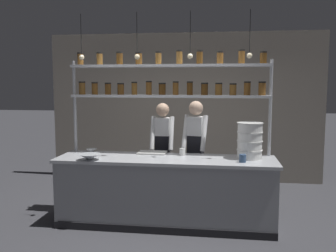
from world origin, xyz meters
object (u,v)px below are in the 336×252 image
object	(u,v)px
prep_bowl_near_left	(89,157)
prep_bowl_center_front	(91,150)
chef_left	(163,148)
serving_cup_front	(243,158)
serving_cup_by_board	(182,152)
chef_center	(195,148)
container_stack	(250,141)
spice_shelf_unit	(170,85)
cutting_board	(152,153)

from	to	relation	value
prep_bowl_near_left	prep_bowl_center_front	xyz separation A→B (m)	(-0.17, 0.56, -0.02)
chef_left	serving_cup_front	xyz separation A→B (m)	(1.17, -0.91, 0.05)
serving_cup_by_board	chef_center	bearing A→B (deg)	70.41
chef_center	prep_bowl_center_front	size ratio (longest dim) A/B	10.16
chef_center	container_stack	size ratio (longest dim) A/B	3.44
container_stack	prep_bowl_center_front	xyz separation A→B (m)	(-2.25, 0.17, -0.22)
spice_shelf_unit	container_stack	size ratio (longest dim) A/B	5.87
container_stack	prep_bowl_near_left	size ratio (longest dim) A/B	1.64
chef_left	prep_bowl_near_left	bearing A→B (deg)	-127.31
prep_bowl_near_left	prep_bowl_center_front	size ratio (longest dim) A/B	1.80
chef_center	prep_bowl_center_front	distance (m)	1.53
spice_shelf_unit	chef_center	bearing A→B (deg)	41.02
prep_bowl_center_front	chef_left	bearing A→B (deg)	26.44
spice_shelf_unit	serving_cup_by_board	size ratio (longest dim) A/B	28.54
prep_bowl_near_left	serving_cup_front	bearing A→B (deg)	4.01
spice_shelf_unit	chef_left	world-z (taller)	spice_shelf_unit
spice_shelf_unit	chef_left	distance (m)	1.08
prep_bowl_center_front	serving_cup_front	size ratio (longest dim) A/B	1.62
cutting_board	prep_bowl_near_left	bearing A→B (deg)	-142.55
cutting_board	serving_cup_by_board	size ratio (longest dim) A/B	4.04
chef_center	serving_cup_front	distance (m)	1.01
spice_shelf_unit	cutting_board	size ratio (longest dim) A/B	7.06
container_stack	prep_bowl_near_left	distance (m)	2.12
prep_bowl_near_left	prep_bowl_center_front	distance (m)	0.59
spice_shelf_unit	serving_cup_front	world-z (taller)	spice_shelf_unit
cutting_board	serving_cup_front	xyz separation A→B (m)	(1.24, -0.42, 0.04)
cutting_board	prep_bowl_center_front	size ratio (longest dim) A/B	2.45
spice_shelf_unit	cutting_board	bearing A→B (deg)	-167.61
prep_bowl_near_left	serving_cup_by_board	xyz separation A→B (m)	(1.17, 0.48, 0.01)
prep_bowl_center_front	serving_cup_by_board	bearing A→B (deg)	-3.38
chef_left	cutting_board	distance (m)	0.49
cutting_board	serving_cup_by_board	bearing A→B (deg)	-9.77
prep_bowl_near_left	prep_bowl_center_front	bearing A→B (deg)	107.16
chef_left	container_stack	world-z (taller)	chef_left
prep_bowl_near_left	serving_cup_by_board	size ratio (longest dim) A/B	2.96
serving_cup_by_board	spice_shelf_unit	bearing A→B (deg)	146.39
cutting_board	spice_shelf_unit	bearing A→B (deg)	12.39
spice_shelf_unit	container_stack	bearing A→B (deg)	-11.10
container_stack	prep_bowl_center_front	size ratio (longest dim) A/B	2.95
spice_shelf_unit	prep_bowl_center_front	bearing A→B (deg)	-177.50
serving_cup_front	chef_center	bearing A→B (deg)	129.88
container_stack	serving_cup_by_board	distance (m)	0.93
container_stack	prep_bowl_center_front	distance (m)	2.26
spice_shelf_unit	serving_cup_front	distance (m)	1.44
prep_bowl_near_left	prep_bowl_center_front	world-z (taller)	prep_bowl_near_left
spice_shelf_unit	cutting_board	world-z (taller)	spice_shelf_unit
cutting_board	chef_center	bearing A→B (deg)	31.04
spice_shelf_unit	chef_center	world-z (taller)	spice_shelf_unit
spice_shelf_unit	chef_left	bearing A→B (deg)	111.42
chef_center	cutting_board	distance (m)	0.69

